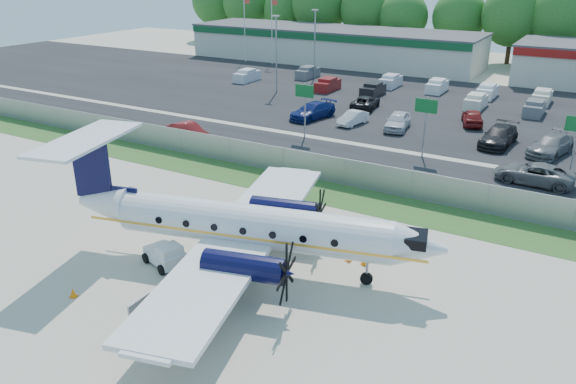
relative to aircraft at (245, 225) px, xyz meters
The scene contains 30 objects.
ground 2.61m from the aircraft, 119.79° to the right, with size 170.00×170.00×0.00m, color #B9B39D.
grass_verge 11.49m from the aircraft, 92.29° to the left, with size 170.00×4.00×0.02m, color #2D561E.
access_road 18.38m from the aircraft, 91.41° to the left, with size 170.00×8.00×0.02m, color black.
parking_lot 39.29m from the aircraft, 90.66° to the left, with size 170.00×32.00×0.02m, color black.
perimeter_fence 13.30m from the aircraft, 91.95° to the left, with size 120.00×0.06×1.99m.
building_west 65.90m from the aircraft, 111.78° to the left, with size 46.40×12.40×5.24m.
sign_left 23.71m from the aircraft, 110.90° to the left, with size 1.80×0.26×5.00m.
sign_mid 22.30m from the aircraft, 83.42° to the left, with size 1.80×0.26×5.00m.
flagpole_west 65.36m from the aircraft, 123.86° to the left, with size 1.06×0.12×10.00m.
flagpole_east 62.72m from the aircraft, 120.06° to the left, with size 1.06×0.12×10.00m.
light_pole_nw 42.55m from the aircraft, 118.79° to the left, with size 0.90×0.35×9.09m.
light_pole_sw 51.53m from the aircraft, 113.42° to the left, with size 0.90×0.35×9.09m.
tree_line 73.26m from the aircraft, 90.35° to the left, with size 112.00×6.00×14.00m, color #235E1B, non-canonical shape.
aircraft is the anchor object (origin of this frame).
pushback_tug 4.63m from the aircraft, 152.58° to the right, with size 2.61×2.25×1.24m.
baggage_cart_near 3.28m from the aircraft, 156.78° to the left, with size 2.16×1.78×0.98m.
baggage_cart_far 6.73m from the aircraft, 92.50° to the right, with size 2.24×1.38×1.17m.
cone_nose 6.66m from the aircraft, 31.96° to the left, with size 0.41×0.41×0.59m.
cone_port_wing 8.90m from the aircraft, 130.43° to the right, with size 0.34×0.34×0.48m.
cone_starboard_wing 5.94m from the aircraft, 36.55° to the left, with size 0.41×0.41×0.59m.
road_car_west 23.41m from the aircraft, 136.52° to the left, with size 1.71×4.90×1.61m, color maroon.
road_car_mid 23.45m from the aircraft, 60.86° to the left, with size 2.54×5.50×1.53m, color #595B5E.
parked_car_a 30.54m from the aircraft, 110.96° to the left, with size 2.28×5.60×1.63m, color navy.
parked_car_b 29.26m from the aircraft, 102.73° to the left, with size 1.39×3.99×1.31m, color silver.
parked_car_c 29.15m from the aircraft, 93.96° to the left, with size 1.96×4.88×1.66m, color silver.
parked_car_d 29.56m from the aircraft, 75.56° to the left, with size 2.35×5.77×1.68m, color black.
parked_car_e 30.45m from the aircraft, 67.53° to the left, with size 2.31×5.69×1.65m, color #595B5E.
parked_car_f 36.02m from the aircraft, 102.63° to the left, with size 2.36×5.13×1.42m, color black.
parked_car_g 34.43m from the aircraft, 83.59° to the left, with size 1.85×4.59×1.56m, color maroon.
far_parking_rows 44.28m from the aircraft, 90.58° to the left, with size 56.00×10.00×1.60m, color gray, non-canonical shape.
Camera 1 is at (15.28, -20.60, 14.96)m, focal length 35.00 mm.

